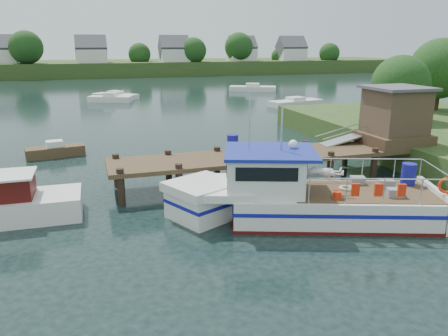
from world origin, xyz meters
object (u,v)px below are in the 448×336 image
object	(u,v)px
lobster_boat	(298,196)
moored_rowboat	(55,151)
dock	(353,131)
moored_far	(253,88)
moored_c	(295,103)
moored_d	(116,96)
moored_b	(110,99)

from	to	relation	value
lobster_boat	moored_rowboat	world-z (taller)	lobster_boat
dock	moored_far	xyz separation A→B (m)	(9.91, 40.41, -1.82)
moored_far	moored_c	bearing A→B (deg)	-83.39
lobster_boat	moored_far	bearing A→B (deg)	90.27
moored_rowboat	moored_d	distance (m)	29.14
moored_b	moored_d	bearing A→B (deg)	62.29
moored_b	moored_c	bearing A→B (deg)	-38.72
moored_d	moored_rowboat	bearing A→B (deg)	-118.59
dock	moored_c	xyz separation A→B (m)	(8.90, 24.50, -1.88)
moored_rowboat	moored_far	distance (m)	40.71
moored_c	moored_far	bearing A→B (deg)	83.02
moored_far	moored_b	size ratio (longest dim) A/B	1.33
moored_rowboat	moored_far	xyz separation A→B (m)	(25.10, 32.05, 0.06)
moored_far	dock	bearing A→B (deg)	-93.52
moored_far	moored_d	bearing A→B (deg)	-159.80
dock	lobster_boat	bearing A→B (deg)	-138.35
moored_rowboat	moored_c	bearing A→B (deg)	53.98
lobster_boat	moored_c	bearing A→B (deg)	82.96
dock	moored_rowboat	distance (m)	17.44
lobster_boat	moored_b	xyz separation A→B (m)	(-4.91, 38.84, -0.53)
moored_rowboat	moored_c	distance (m)	29.00
moored_b	lobster_boat	bearing A→B (deg)	-95.73
lobster_boat	moored_b	world-z (taller)	lobster_boat
moored_c	moored_d	size ratio (longest dim) A/B	1.16
moored_far	moored_d	distance (m)	19.89
dock	moored_far	bearing A→B (deg)	76.21
dock	moored_c	bearing A→B (deg)	70.05
moored_b	moored_rowboat	bearing A→B (deg)	-113.35
moored_b	moored_d	distance (m)	3.21
lobster_boat	moored_d	size ratio (longest dim) A/B	1.88
lobster_boat	moored_d	world-z (taller)	lobster_boat
dock	moored_far	distance (m)	41.64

